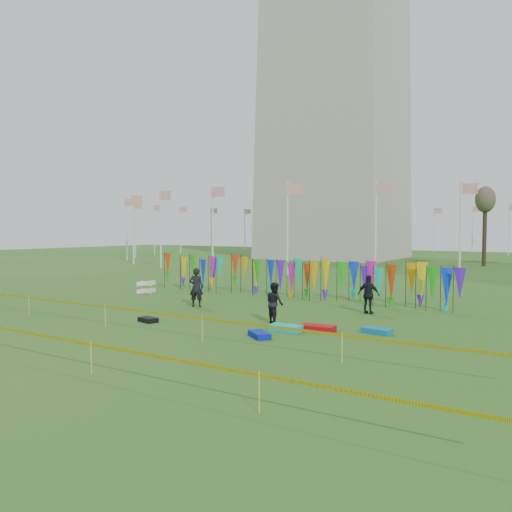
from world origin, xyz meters
The scene contains 14 objects.
ground centered at (0.00, 0.00, 0.00)m, with size 160.00×160.00×0.00m, color #265618.
flagpole_ring centered at (-14.00, 48.00, 4.00)m, with size 57.40×56.16×8.00m.
banner_row centered at (0.28, 8.54, 1.31)m, with size 18.64×0.64×2.19m.
caution_tape_near centered at (-0.22, -2.90, 0.78)m, with size 26.00×0.02×0.90m.
caution_tape_far centered at (-0.22, -7.57, 0.78)m, with size 26.00×0.02×0.90m.
box_kite centered at (-8.39, 5.83, 0.37)m, with size 0.67×0.67×0.74m.
person_left centered at (-2.28, 3.15, 0.99)m, with size 0.72×0.53×1.98m, color black.
person_mid centered at (3.30, 1.41, 0.86)m, with size 0.84×0.52×1.72m, color black.
person_right centered at (5.81, 5.74, 0.90)m, with size 1.05×0.60×1.80m, color black.
kite_bag_turquoise centered at (4.46, 0.23, 0.12)m, with size 1.24×0.62×0.25m, color #0CB9B9.
kite_bag_blue centered at (4.22, -1.27, 0.11)m, with size 1.02×0.54×0.21m, color #0A1FA3.
kite_bag_red centered at (5.52, 0.86, 0.12)m, with size 1.31×0.60×0.24m, color #AE0B0D.
kite_bag_black centered at (-1.37, -1.17, 0.10)m, with size 0.85×0.49×0.20m, color black.
kite_bag_teal centered at (7.57, 1.68, 0.10)m, with size 1.08×0.52×0.21m, color #0B70A5.
Camera 1 is at (13.58, -16.38, 3.88)m, focal length 35.00 mm.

